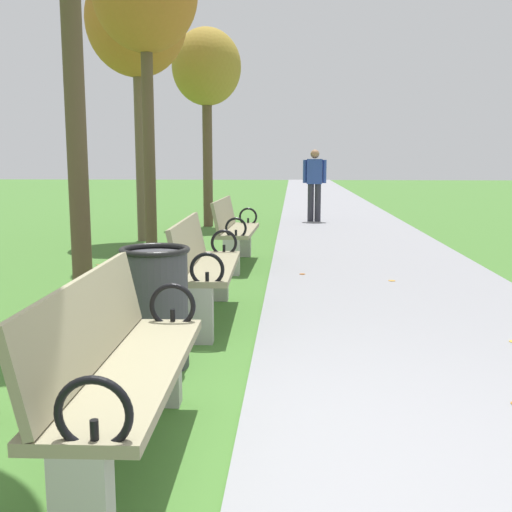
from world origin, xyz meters
The scene contains 10 objects.
ground_plane centered at (0.00, 0.00, 0.00)m, with size 80.00×80.00×0.00m, color #42722D.
paved_walkway centered at (1.41, 18.00, 0.01)m, with size 2.81×44.00×0.02m, color gray.
park_bench_1 centered at (-0.50, -0.06, 0.49)m, with size 0.51×1.61×0.90m.
park_bench_2 centered at (-0.50, 2.64, 0.49)m, with size 0.51×1.61×0.90m.
park_bench_3 centered at (-0.50, 5.49, 0.49)m, with size 0.51×1.61×0.90m.
tree_4 centered at (-2.36, 7.91, 3.70)m, with size 1.69×1.69×4.66m.
tree_5 centered at (-1.52, 10.34, 3.25)m, with size 1.43×1.43×4.10m.
pedestrian_walking centered at (0.77, 11.35, 0.93)m, with size 0.53×0.25×1.62m.
trash_bin centered at (-0.65, 1.35, 0.42)m, with size 0.48×0.48×0.84m.
scattered_leaves centered at (-0.59, 3.16, 0.01)m, with size 4.47×8.07×0.02m.
Camera 1 is at (0.28, -2.71, 1.43)m, focal length 43.09 mm.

